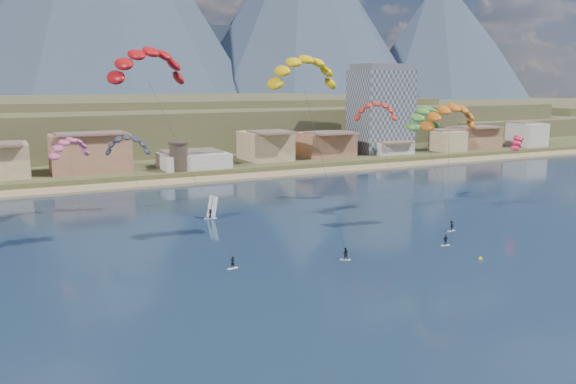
{
  "coord_description": "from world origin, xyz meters",
  "views": [
    {
      "loc": [
        -40.66,
        -50.79,
        27.26
      ],
      "look_at": [
        0.0,
        32.0,
        10.0
      ],
      "focal_mm": 36.44,
      "sensor_mm": 36.0,
      "label": 1
    }
  ],
  "objects_px": {
    "watchtower": "(179,156)",
    "kitesurfer_green": "(424,115)",
    "windsurfer": "(211,212)",
    "kitesurfer_yellow": "(304,68)",
    "apartment_tower": "(381,109)",
    "kitesurfer_orange": "(450,113)",
    "kitesurfer_red": "(148,60)",
    "buoy": "(480,259)"
  },
  "relations": [
    {
      "from": "apartment_tower",
      "to": "buoy",
      "type": "xyz_separation_m",
      "value": [
        -59.64,
        -113.0,
        -17.72
      ]
    },
    {
      "from": "kitesurfer_green",
      "to": "buoy",
      "type": "xyz_separation_m",
      "value": [
        -12.72,
        -30.73,
        -20.61
      ]
    },
    {
      "from": "apartment_tower",
      "to": "watchtower",
      "type": "distance_m",
      "value": 82.02
    },
    {
      "from": "kitesurfer_orange",
      "to": "kitesurfer_green",
      "type": "bearing_deg",
      "value": 72.84
    },
    {
      "from": "kitesurfer_yellow",
      "to": "kitesurfer_green",
      "type": "bearing_deg",
      "value": 14.31
    },
    {
      "from": "watchtower",
      "to": "windsurfer",
      "type": "relative_size",
      "value": 1.86
    },
    {
      "from": "apartment_tower",
      "to": "kitesurfer_yellow",
      "type": "distance_m",
      "value": 121.04
    },
    {
      "from": "kitesurfer_yellow",
      "to": "windsurfer",
      "type": "bearing_deg",
      "value": 111.61
    },
    {
      "from": "kitesurfer_yellow",
      "to": "kitesurfer_red",
      "type": "bearing_deg",
      "value": 168.3
    },
    {
      "from": "kitesurfer_yellow",
      "to": "buoy",
      "type": "distance_m",
      "value": 42.13
    },
    {
      "from": "windsurfer",
      "to": "buoy",
      "type": "distance_m",
      "value": 53.83
    },
    {
      "from": "kitesurfer_red",
      "to": "windsurfer",
      "type": "bearing_deg",
      "value": 48.62
    },
    {
      "from": "windsurfer",
      "to": "buoy",
      "type": "relative_size",
      "value": 7.73
    },
    {
      "from": "watchtower",
      "to": "kitesurfer_yellow",
      "type": "distance_m",
      "value": 80.05
    },
    {
      "from": "kitesurfer_yellow",
      "to": "windsurfer",
      "type": "distance_m",
      "value": 37.56
    },
    {
      "from": "apartment_tower",
      "to": "windsurfer",
      "type": "relative_size",
      "value": 6.94
    },
    {
      "from": "watchtower",
      "to": "buoy",
      "type": "xyz_separation_m",
      "value": [
        20.36,
        -99.0,
        -6.27
      ]
    },
    {
      "from": "watchtower",
      "to": "kitesurfer_yellow",
      "type": "bearing_deg",
      "value": -89.57
    },
    {
      "from": "windsurfer",
      "to": "buoy",
      "type": "bearing_deg",
      "value": -57.55
    },
    {
      "from": "kitesurfer_green",
      "to": "windsurfer",
      "type": "xyz_separation_m",
      "value": [
        -41.6,
        14.68,
        -19.25
      ]
    },
    {
      "from": "kitesurfer_yellow",
      "to": "kitesurfer_orange",
      "type": "height_order",
      "value": "kitesurfer_yellow"
    },
    {
      "from": "watchtower",
      "to": "kitesurfer_red",
      "type": "distance_m",
      "value": 79.27
    },
    {
      "from": "kitesurfer_yellow",
      "to": "kitesurfer_green",
      "type": "relative_size",
      "value": 1.32
    },
    {
      "from": "watchtower",
      "to": "kitesurfer_green",
      "type": "bearing_deg",
      "value": -64.15
    },
    {
      "from": "kitesurfer_yellow",
      "to": "kitesurfer_orange",
      "type": "distance_m",
      "value": 30.12
    },
    {
      "from": "apartment_tower",
      "to": "watchtower",
      "type": "height_order",
      "value": "apartment_tower"
    },
    {
      "from": "windsurfer",
      "to": "kitesurfer_yellow",
      "type": "bearing_deg",
      "value": -68.39
    },
    {
      "from": "kitesurfer_orange",
      "to": "kitesurfer_red",
      "type": "bearing_deg",
      "value": 170.68
    },
    {
      "from": "kitesurfer_red",
      "to": "buoy",
      "type": "distance_m",
      "value": 60.74
    },
    {
      "from": "kitesurfer_orange",
      "to": "buoy",
      "type": "height_order",
      "value": "kitesurfer_orange"
    },
    {
      "from": "kitesurfer_green",
      "to": "windsurfer",
      "type": "height_order",
      "value": "kitesurfer_green"
    },
    {
      "from": "windsurfer",
      "to": "buoy",
      "type": "xyz_separation_m",
      "value": [
        28.88,
        -45.41,
        -1.36
      ]
    },
    {
      "from": "buoy",
      "to": "kitesurfer_orange",
      "type": "bearing_deg",
      "value": 64.31
    },
    {
      "from": "kitesurfer_orange",
      "to": "windsurfer",
      "type": "height_order",
      "value": "kitesurfer_orange"
    },
    {
      "from": "kitesurfer_green",
      "to": "buoy",
      "type": "relative_size",
      "value": 42.67
    },
    {
      "from": "apartment_tower",
      "to": "kitesurfer_green",
      "type": "height_order",
      "value": "apartment_tower"
    },
    {
      "from": "apartment_tower",
      "to": "watchtower",
      "type": "bearing_deg",
      "value": -170.07
    },
    {
      "from": "apartment_tower",
      "to": "kitesurfer_yellow",
      "type": "bearing_deg",
      "value": -131.25
    },
    {
      "from": "kitesurfer_red",
      "to": "apartment_tower",
      "type": "bearing_deg",
      "value": 39.34
    },
    {
      "from": "kitesurfer_green",
      "to": "windsurfer",
      "type": "bearing_deg",
      "value": 160.57
    },
    {
      "from": "kitesurfer_yellow",
      "to": "windsurfer",
      "type": "xyz_separation_m",
      "value": [
        -9.1,
        22.97,
        -28.3
      ]
    },
    {
      "from": "apartment_tower",
      "to": "kitesurfer_green",
      "type": "xyz_separation_m",
      "value": [
        -46.92,
        -82.27,
        2.89
      ]
    }
  ]
}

